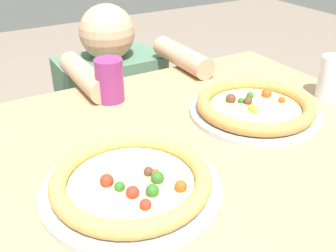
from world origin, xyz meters
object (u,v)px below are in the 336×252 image
pizza_far (255,107)px  drink_cup_colored (109,80)px  water_cup_clear (331,76)px  diner_seated (115,133)px  pizza_near (132,182)px

pizza_far → drink_cup_colored: drink_cup_colored is taller
water_cup_clear → diner_seated: diner_seated is taller
pizza_far → diner_seated: diner_seated is taller
pizza_near → pizza_far: 0.43m
drink_cup_colored → water_cup_clear: bearing=-27.9°
pizza_near → water_cup_clear: (0.67, 0.11, 0.04)m
pizza_near → diner_seated: size_ratio=0.37×
water_cup_clear → diner_seated: (-0.40, 0.63, -0.39)m
pizza_near → water_cup_clear: 0.68m
drink_cup_colored → water_cup_clear: 0.62m
pizza_far → drink_cup_colored: size_ratio=2.81×
pizza_near → diner_seated: bearing=70.1°
pizza_near → diner_seated: diner_seated is taller
pizza_far → pizza_near: bearing=-163.0°
pizza_near → water_cup_clear: size_ratio=2.91×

